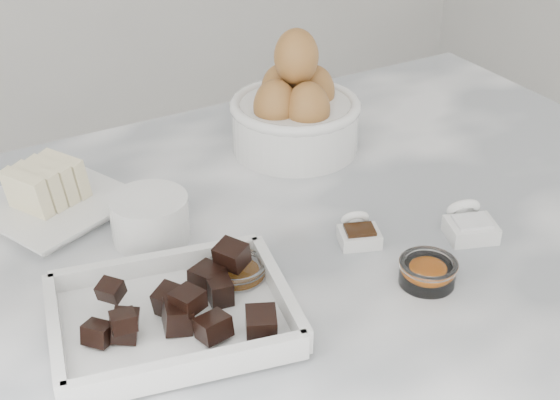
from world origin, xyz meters
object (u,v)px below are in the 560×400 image
(honey_bowl, at_px, (237,274))
(butter_plate, at_px, (49,194))
(egg_bowl, at_px, (295,112))
(chocolate_dish, at_px, (172,309))
(salt_spoon, at_px, (469,224))
(zest_bowl, at_px, (428,271))
(vanilla_spoon, at_px, (358,232))
(sugar_ramekin, at_px, (150,217))

(honey_bowl, bearing_deg, butter_plate, 117.69)
(egg_bowl, xyz_separation_m, honey_bowl, (-0.22, -0.25, -0.04))
(chocolate_dish, bearing_deg, butter_plate, 98.65)
(chocolate_dish, height_order, salt_spoon, chocolate_dish)
(zest_bowl, bearing_deg, vanilla_spoon, 100.14)
(egg_bowl, relative_size, salt_spoon, 2.30)
(vanilla_spoon, relative_size, salt_spoon, 0.84)
(zest_bowl, relative_size, salt_spoon, 0.81)
(butter_plate, distance_m, zest_bowl, 0.47)
(honey_bowl, xyz_separation_m, salt_spoon, (0.29, -0.05, -0.00))
(egg_bowl, height_order, zest_bowl, egg_bowl)
(honey_bowl, bearing_deg, vanilla_spoon, 2.04)
(chocolate_dish, relative_size, zest_bowl, 4.16)
(egg_bowl, relative_size, zest_bowl, 2.86)
(zest_bowl, bearing_deg, butter_plate, 131.83)
(butter_plate, bearing_deg, vanilla_spoon, -39.83)
(salt_spoon, bearing_deg, butter_plate, 144.33)
(honey_bowl, height_order, vanilla_spoon, vanilla_spoon)
(chocolate_dish, bearing_deg, honey_bowl, 20.13)
(butter_plate, height_order, vanilla_spoon, butter_plate)
(sugar_ramekin, relative_size, zest_bowl, 1.41)
(egg_bowl, bearing_deg, zest_bowl, -96.22)
(egg_bowl, xyz_separation_m, zest_bowl, (-0.04, -0.35, -0.04))
(salt_spoon, bearing_deg, chocolate_dish, 177.68)
(honey_bowl, bearing_deg, zest_bowl, -28.51)
(honey_bowl, relative_size, vanilla_spoon, 0.98)
(sugar_ramekin, relative_size, salt_spoon, 1.14)
(chocolate_dish, distance_m, salt_spoon, 0.38)
(egg_bowl, bearing_deg, sugar_ramekin, -156.45)
(sugar_ramekin, xyz_separation_m, honey_bowl, (0.05, -0.13, -0.02))
(egg_bowl, height_order, vanilla_spoon, egg_bowl)
(salt_spoon, bearing_deg, sugar_ramekin, 151.56)
(chocolate_dish, distance_m, sugar_ramekin, 0.17)
(zest_bowl, bearing_deg, egg_bowl, 83.78)
(honey_bowl, bearing_deg, chocolate_dish, -159.87)
(butter_plate, distance_m, egg_bowl, 0.36)
(chocolate_dish, relative_size, honey_bowl, 4.09)
(sugar_ramekin, distance_m, honey_bowl, 0.14)
(butter_plate, xyz_separation_m, sugar_ramekin, (0.09, -0.12, 0.01))
(butter_plate, xyz_separation_m, honey_bowl, (0.13, -0.25, -0.01))
(butter_plate, relative_size, sugar_ramekin, 2.37)
(zest_bowl, height_order, vanilla_spoon, vanilla_spoon)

